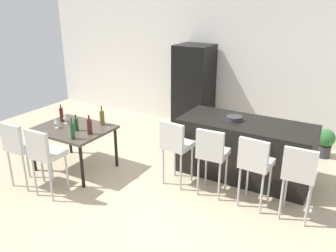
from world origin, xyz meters
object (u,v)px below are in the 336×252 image
dining_table (73,132)px  wine_bottle_corner (76,124)px  refrigerator (194,89)px  potted_plant (325,142)px  bar_chair_left (176,143)px  dining_chair_near (19,144)px  bar_chair_middle (212,152)px  wine_glass_far (65,116)px  bar_chair_far (299,172)px  fruit_bowl (234,118)px  wine_bottle_left (72,131)px  wine_glass_near (56,121)px  wine_bottle_middle (90,127)px  wine_bottle_end (102,118)px  kitchen_island (245,149)px  bar_chair_right (255,161)px  wine_bottle_right (61,115)px  dining_chair_far (45,152)px

dining_table → wine_bottle_corner: (0.15, -0.06, 0.18)m
refrigerator → potted_plant: bearing=-0.2°
bar_chair_left → wine_bottle_corner: bearing=-164.5°
bar_chair_left → dining_chair_near: bearing=-148.6°
bar_chair_middle → wine_glass_far: size_ratio=6.03×
bar_chair_far → fruit_bowl: 1.45m
dining_chair_near → fruit_bowl: 3.30m
bar_chair_left → fruit_bowl: size_ratio=4.29×
dining_chair_near → wine_bottle_left: bearing=38.0°
bar_chair_left → bar_chair_middle: (0.59, -0.00, 0.00)m
dining_table → wine_glass_near: bearing=-147.9°
bar_chair_left → fruit_bowl: 1.04m
refrigerator → potted_plant: (2.67, -0.01, -0.62)m
wine_bottle_left → wine_glass_far: size_ratio=1.97×
bar_chair_middle → wine_glass_near: 2.59m
wine_bottle_middle → bar_chair_left: bearing=19.3°
bar_chair_far → refrigerator: size_ratio=0.57×
wine_glass_far → wine_bottle_end: bearing=23.5°
wine_bottle_middle → wine_bottle_corner: bearing=177.8°
wine_glass_near → kitchen_island: bearing=26.1°
bar_chair_middle → potted_plant: (1.26, 2.23, -0.40)m
wine_bottle_corner → wine_glass_near: bearing=-167.8°
kitchen_island → fruit_bowl: 0.54m
bar_chair_far → wine_bottle_end: bearing=-179.5°
bar_chair_far → kitchen_island: bearing=139.6°
potted_plant → wine_bottle_middle: bearing=-139.4°
wine_bottle_middle → fruit_bowl: wine_bottle_middle is taller
bar_chair_right → wine_bottle_corner: bar_chair_right is taller
bar_chair_right → wine_glass_far: bar_chair_right is taller
wine_bottle_middle → refrigerator: bearing=80.2°
bar_chair_left → wine_bottle_left: wine_bottle_left is taller
wine_bottle_end → fruit_bowl: (1.99, 0.83, 0.09)m
bar_chair_middle → wine_bottle_right: 2.71m
kitchen_island → wine_glass_far: (-2.79, -1.11, 0.40)m
bar_chair_right → fruit_bowl: size_ratio=4.29×
dining_table → dining_chair_far: 0.88m
wine_bottle_left → wine_glass_near: 0.61m
wine_bottle_left → refrigerator: refrigerator is taller
refrigerator → bar_chair_far: bearing=-40.9°
potted_plant → wine_glass_near: bearing=-144.1°
wine_bottle_middle → wine_bottle_left: 0.29m
bar_chair_middle → fruit_bowl: size_ratio=4.29×
bar_chair_left → wine_bottle_right: 2.12m
bar_chair_far → bar_chair_left: bearing=180.0°
kitchen_island → bar_chair_right: (0.40, -0.83, 0.24)m
wine_bottle_left → refrigerator: bearing=79.5°
kitchen_island → wine_bottle_middle: wine_bottle_middle is taller
wine_bottle_corner → potted_plant: bearing=37.9°
dining_chair_far → dining_chair_near: bearing=180.0°
dining_chair_far → wine_bottle_middle: size_ratio=3.33×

